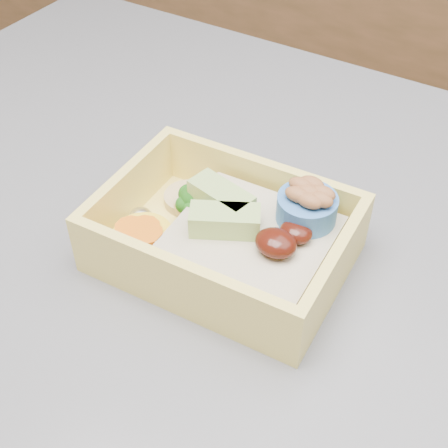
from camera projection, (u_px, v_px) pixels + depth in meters
The scene contains 1 object.
bento_box at pixel (232, 236), 0.48m from camera, with size 0.19×0.14×0.07m.
Camera 1 is at (0.00, -0.31, 1.28)m, focal length 50.00 mm.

